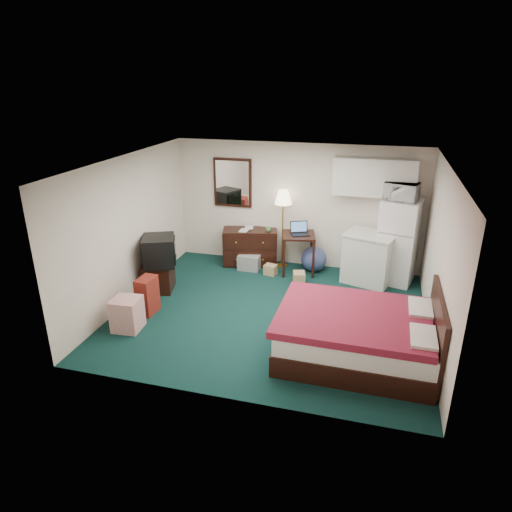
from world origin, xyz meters
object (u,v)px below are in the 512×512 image
(desk, at_px, (298,253))
(suitcase, at_px, (147,295))
(bed, at_px, (356,336))
(dresser, at_px, (250,247))
(floor_lamp, at_px, (283,229))
(fridge, at_px, (398,242))
(tv_stand, at_px, (158,276))
(kitchen_counter, at_px, (369,259))

(desk, bearing_deg, suitcase, -144.69)
(bed, bearing_deg, desk, 116.37)
(suitcase, bearing_deg, desk, 51.55)
(dresser, relative_size, suitcase, 1.76)
(floor_lamp, xyz_separation_m, fridge, (2.23, -0.15, -0.00))
(fridge, height_order, tv_stand, fridge)
(tv_stand, bearing_deg, bed, -33.57)
(dresser, xyz_separation_m, desk, (1.04, -0.17, 0.02))
(kitchen_counter, bearing_deg, suitcase, -130.11)
(dresser, xyz_separation_m, fridge, (2.91, -0.10, 0.42))
(dresser, distance_m, suitcase, 2.71)
(kitchen_counter, bearing_deg, floor_lamp, -173.36)
(dresser, xyz_separation_m, suitcase, (-1.06, -2.50, -0.06))
(desk, bearing_deg, bed, -77.06)
(desk, relative_size, fridge, 0.50)
(dresser, bearing_deg, bed, -65.05)
(bed, xyz_separation_m, tv_stand, (-3.64, 1.25, -0.07))
(desk, xyz_separation_m, suitcase, (-2.10, -2.33, -0.09))
(kitchen_counter, height_order, bed, kitchen_counter)
(dresser, bearing_deg, floor_lamp, -9.85)
(dresser, bearing_deg, desk, -23.19)
(dresser, height_order, bed, dresser)
(tv_stand, height_order, suitcase, suitcase)
(tv_stand, bearing_deg, suitcase, -89.43)
(dresser, distance_m, tv_stand, 2.09)
(bed, distance_m, suitcase, 3.43)
(desk, relative_size, bed, 0.39)
(floor_lamp, xyz_separation_m, kitchen_counter, (1.74, -0.33, -0.33))
(dresser, height_order, tv_stand, dresser)
(floor_lamp, relative_size, tv_stand, 2.84)
(desk, distance_m, fridge, 1.91)
(bed, relative_size, tv_stand, 3.67)
(desk, height_order, kitchen_counter, kitchen_counter)
(dresser, relative_size, tv_stand, 1.95)
(kitchen_counter, relative_size, bed, 0.45)
(floor_lamp, bearing_deg, tv_stand, -139.19)
(kitchen_counter, height_order, tv_stand, kitchen_counter)
(desk, xyz_separation_m, fridge, (1.87, 0.07, 0.40))
(dresser, height_order, desk, desk)
(dresser, bearing_deg, kitchen_counter, -20.65)
(floor_lamp, xyz_separation_m, bed, (1.68, -2.95, -0.47))
(bed, bearing_deg, fridge, 79.48)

